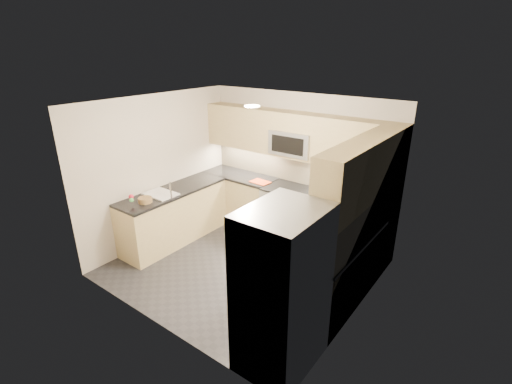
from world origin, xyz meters
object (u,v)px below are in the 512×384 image
(cutting_board, at_px, (260,182))
(fruit_basket, at_px, (145,200))
(microwave, at_px, (294,143))
(gas_range, at_px, (287,213))
(utensil_bowl, at_px, (378,204))
(refrigerator, at_px, (282,290))

(cutting_board, xyz_separation_m, fruit_basket, (-0.90, -1.80, 0.03))
(microwave, xyz_separation_m, fruit_basket, (-1.44, -2.00, -0.72))
(gas_range, relative_size, utensil_bowl, 3.34)
(gas_range, bearing_deg, microwave, 90.00)
(gas_range, height_order, utensil_bowl, utensil_bowl)
(gas_range, bearing_deg, fruit_basket, -127.43)
(cutting_board, bearing_deg, utensil_bowl, 3.35)
(fruit_basket, bearing_deg, gas_range, 52.57)
(gas_range, height_order, refrigerator, refrigerator)
(microwave, relative_size, fruit_basket, 3.56)
(microwave, height_order, refrigerator, microwave)
(microwave, distance_m, fruit_basket, 2.57)
(microwave, xyz_separation_m, cutting_board, (-0.54, -0.20, -0.75))
(utensil_bowl, distance_m, cutting_board, 2.09)
(gas_range, relative_size, microwave, 1.20)
(gas_range, xyz_separation_m, refrigerator, (1.45, -2.43, 0.45))
(refrigerator, bearing_deg, microwave, 119.62)
(microwave, height_order, cutting_board, microwave)
(refrigerator, relative_size, cutting_board, 5.29)
(gas_range, height_order, microwave, microwave)
(microwave, bearing_deg, gas_range, -90.00)
(utensil_bowl, bearing_deg, refrigerator, -92.27)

